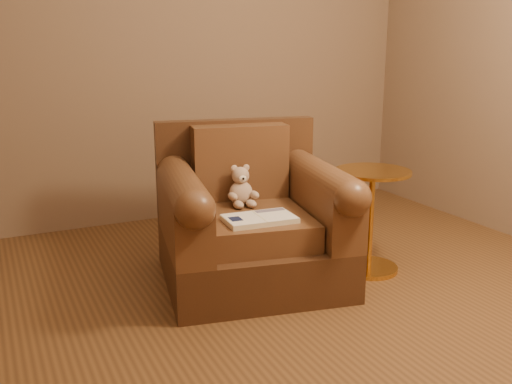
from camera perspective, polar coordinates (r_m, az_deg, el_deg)
name	(u,v)px	position (r m, az deg, el deg)	size (l,w,h in m)	color
floor	(302,324)	(2.83, 4.65, -13.05)	(4.00, 4.00, 0.00)	brown
armchair	(250,222)	(3.23, -0.57, -2.98)	(1.13, 1.09, 0.87)	#442816
teddy_bear	(241,190)	(3.25, -1.47, 0.22)	(0.17, 0.20, 0.24)	tan
guidebook	(259,219)	(2.97, 0.35, -2.69)	(0.38, 0.25, 0.03)	beige
side_table	(371,217)	(3.40, 11.39, -2.48)	(0.44, 0.44, 0.61)	gold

